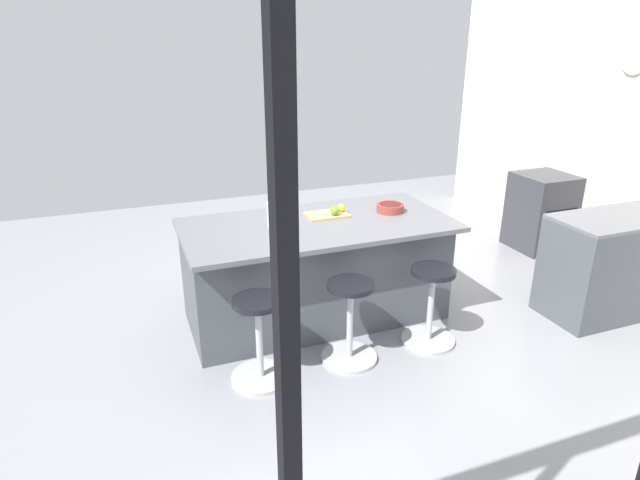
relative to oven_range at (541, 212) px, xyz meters
The scene contains 12 objects.
ground_plane 2.93m from the oven_range, 14.77° to the left, with size 8.20×8.20×0.00m, color gray.
interior_partition_left 1.29m from the oven_range, 115.34° to the left, with size 0.15×5.76×2.88m.
oven_range is the anchor object (origin of this frame).
kitchen_island 3.13m from the oven_range, 11.81° to the left, with size 2.26×1.12×0.91m.
stool_by_window 2.72m from the oven_range, 30.40° to the left, with size 0.44×0.44×0.66m.
stool_middle 3.36m from the oven_range, 24.21° to the left, with size 0.44×0.44×0.66m.
stool_near_camera 4.02m from the oven_range, 20.02° to the left, with size 0.44×0.44×0.66m.
cutting_board 3.01m from the oven_range, 10.57° to the left, with size 0.36×0.24×0.02m, color tan.
apple_green 2.99m from the oven_range, 11.92° to the left, with size 0.08×0.08×0.08m, color #609E2D.
apple_yellow 2.89m from the oven_range, 10.89° to the left, with size 0.07×0.07×0.07m, color gold.
water_bottle 3.57m from the oven_range, 10.73° to the left, with size 0.06×0.06×0.31m.
fruit_bowl 2.49m from the oven_range, 15.10° to the left, with size 0.24×0.24×0.07m.
Camera 1 is at (1.77, 3.93, 2.39)m, focal length 30.17 mm.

